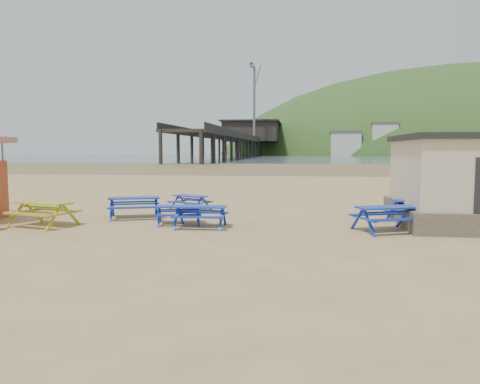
# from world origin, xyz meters

# --- Properties ---
(ground) EXTENTS (400.00, 400.00, 0.00)m
(ground) POSITION_xyz_m (0.00, 0.00, 0.00)
(ground) COLOR tan
(ground) RESTS_ON ground
(wet_sand) EXTENTS (400.00, 400.00, 0.00)m
(wet_sand) POSITION_xyz_m (0.00, 55.00, 0.00)
(wet_sand) COLOR olive
(wet_sand) RESTS_ON ground
(sea) EXTENTS (400.00, 400.00, 0.00)m
(sea) POSITION_xyz_m (0.00, 170.00, 0.01)
(sea) COLOR #445561
(sea) RESTS_ON ground
(picnic_table_blue_a) EXTENTS (2.32, 2.08, 0.80)m
(picnic_table_blue_a) POSITION_xyz_m (-2.97, 0.89, 0.40)
(picnic_table_blue_a) COLOR navy
(picnic_table_blue_a) RESTS_ON ground
(picnic_table_blue_b) EXTENTS (1.97, 1.85, 0.65)m
(picnic_table_blue_b) POSITION_xyz_m (-1.36, 3.34, 0.33)
(picnic_table_blue_b) COLOR navy
(picnic_table_blue_b) RESTS_ON ground
(picnic_table_blue_c) EXTENTS (2.34, 2.06, 0.83)m
(picnic_table_blue_c) POSITION_xyz_m (7.65, 1.26, 0.42)
(picnic_table_blue_c) COLOR navy
(picnic_table_blue_c) RESTS_ON ground
(picnic_table_blue_d) EXTENTS (1.83, 1.60, 0.66)m
(picnic_table_blue_d) POSITION_xyz_m (-0.89, -0.30, 0.33)
(picnic_table_blue_d) COLOR navy
(picnic_table_blue_d) RESTS_ON ground
(picnic_table_blue_e) EXTENTS (1.78, 1.45, 0.73)m
(picnic_table_blue_e) POSITION_xyz_m (0.03, -0.94, 0.37)
(picnic_table_blue_e) COLOR navy
(picnic_table_blue_e) RESTS_ON ground
(picnic_table_blue_f) EXTENTS (2.38, 2.16, 0.81)m
(picnic_table_blue_f) POSITION_xyz_m (6.13, -0.94, 0.41)
(picnic_table_blue_f) COLOR navy
(picnic_table_blue_f) RESTS_ON ground
(picnic_table_yellow) EXTENTS (2.34, 2.07, 0.83)m
(picnic_table_yellow) POSITION_xyz_m (-5.40, -1.35, 0.42)
(picnic_table_yellow) COLOR #B29D0D
(picnic_table_yellow) RESTS_ON ground
(pier) EXTENTS (24.00, 220.00, 39.29)m
(pier) POSITION_xyz_m (-17.99, 178.23, 5.46)
(pier) COLOR black
(pier) RESTS_ON ground
(headland_town) EXTENTS (264.00, 144.00, 108.00)m
(headland_town) POSITION_xyz_m (90.00, 229.68, -9.91)
(headland_town) COLOR #2D4C1E
(headland_town) RESTS_ON ground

